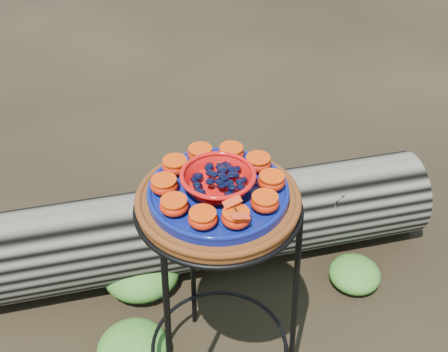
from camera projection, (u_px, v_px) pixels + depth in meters
name	position (u px, v px, depth m)	size (l,w,h in m)	color
plant_stand	(219.00, 302.00, 1.55)	(0.44, 0.44, 0.70)	black
terracotta_saucer	(218.00, 201.00, 1.32)	(0.38, 0.38, 0.03)	#5F3214
cobalt_plate	(218.00, 193.00, 1.30)	(0.33, 0.33, 0.02)	#07045D
red_bowl	(218.00, 182.00, 1.28)	(0.16, 0.16, 0.05)	red
glass_gems	(218.00, 170.00, 1.26)	(0.13, 0.13, 0.02)	black
orange_half_0	(236.00, 218.00, 1.20)	(0.06, 0.06, 0.04)	red
orange_half_1	(265.00, 202.00, 1.23)	(0.06, 0.06, 0.04)	red
orange_half_2	(271.00, 182.00, 1.29)	(0.06, 0.06, 0.04)	red
orange_half_3	(258.00, 163.00, 1.35)	(0.06, 0.06, 0.04)	red
orange_half_4	(231.00, 153.00, 1.38)	(0.06, 0.06, 0.04)	red
orange_half_5	(200.00, 154.00, 1.38)	(0.06, 0.06, 0.04)	red
orange_half_6	(175.00, 166.00, 1.34)	(0.06, 0.06, 0.04)	red
orange_half_7	(164.00, 185.00, 1.28)	(0.06, 0.06, 0.04)	red
orange_half_8	(174.00, 206.00, 1.23)	(0.06, 0.06, 0.04)	red
orange_half_9	(203.00, 219.00, 1.19)	(0.06, 0.06, 0.04)	red
butterfly	(236.00, 209.00, 1.18)	(0.09, 0.05, 0.02)	red
driftwood_log	(198.00, 226.00, 2.06)	(1.71, 0.45, 0.32)	black
foliage_left	(133.00, 348.00, 1.77)	(0.23, 0.23, 0.11)	#2C6B1F
foliage_right	(355.00, 273.00, 2.03)	(0.19, 0.19, 0.09)	#2C6B1F
foliage_back	(141.00, 270.00, 2.01)	(0.28, 0.28, 0.14)	#2C6B1F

